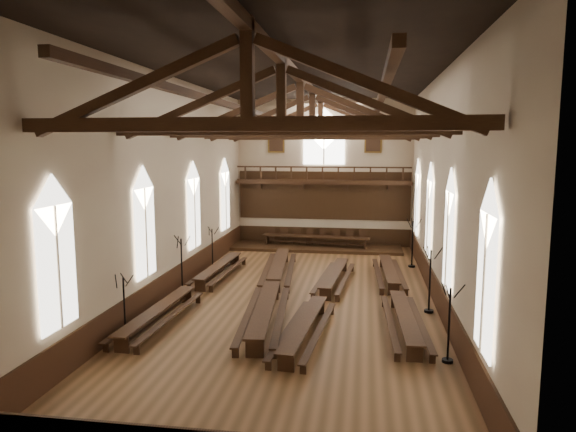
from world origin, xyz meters
name	(u,v)px	position (x,y,z in m)	size (l,w,h in m)	color
ground	(300,299)	(0.00, 0.00, 0.00)	(26.00, 26.00, 0.00)	brown
room_walls	(300,155)	(0.00, 0.00, 6.46)	(26.00, 26.00, 26.00)	beige
wainscot_band	(300,286)	(0.00, 0.00, 0.60)	(12.00, 26.00, 1.20)	#381D10
side_windows	(300,217)	(0.00, 0.00, 3.74)	(11.85, 19.80, 4.50)	white
end_window	(324,140)	(0.00, 12.90, 7.22)	(2.80, 0.12, 3.80)	white
minstrels_gallery	(323,189)	(0.00, 12.66, 3.91)	(11.80, 1.24, 3.70)	#372211
portraits	(324,142)	(0.00, 12.90, 7.10)	(7.75, 0.09, 1.45)	brown
roof_trusses	(300,114)	(0.00, 0.00, 8.22)	(11.70, 25.70, 2.80)	#372211
refectory_row_a	(193,287)	(-4.85, -0.39, 0.49)	(1.60, 13.68, 0.67)	#372211
refectory_row_b	(272,284)	(-1.30, 0.27, 0.55)	(2.19, 14.61, 0.76)	#372211
refectory_row_c	(322,296)	(1.11, -1.01, 0.48)	(1.87, 13.69, 0.66)	#372211
refectory_row_d	(395,291)	(4.25, 0.31, 0.48)	(1.58, 13.64, 0.66)	#372211
dais	(315,247)	(-0.40, 11.40, 0.10)	(11.40, 2.93, 0.20)	#381D10
high_table	(315,238)	(-0.40, 11.40, 0.77)	(7.28, 1.53, 0.68)	#372211
high_chairs	(316,235)	(-0.40, 12.12, 0.79)	(6.81, 0.51, 1.10)	#372211
candelabrum_left_near	(125,320)	(-5.55, -5.73, 0.73)	(0.69, 0.73, 2.41)	black
candelabrum_left_mid	(182,276)	(-5.55, 0.06, 0.84)	(0.83, 0.80, 2.76)	black
candelabrum_left_far	(212,256)	(-5.55, 4.91, 0.73)	(0.70, 0.73, 2.41)	black
candelabrum_right_near	(448,339)	(5.55, -6.04, 0.79)	(0.73, 0.79, 2.59)	black
candelabrum_right_mid	(429,293)	(5.55, -1.04, 0.85)	(0.82, 0.84, 2.80)	black
candelabrum_right_far	(412,252)	(5.55, 7.04, 0.85)	(0.85, 0.81, 2.81)	black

